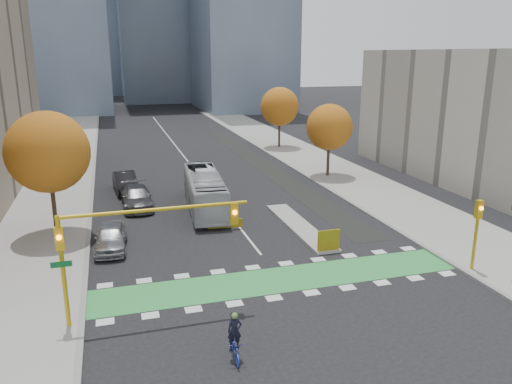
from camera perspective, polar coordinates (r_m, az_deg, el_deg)
ground at (r=25.78m, az=3.93°, el=-11.32°), size 300.00×300.00×0.00m
sidewalk_west at (r=43.42m, az=-22.89°, el=-1.15°), size 7.00×120.00×0.15m
sidewalk_east at (r=48.23m, az=10.77°, el=1.40°), size 7.00×120.00×0.15m
curb_west at (r=43.13m, az=-18.28°, el=-0.81°), size 0.30×120.00×0.16m
curb_east at (r=46.76m, az=6.95°, el=1.12°), size 0.30×120.00×0.16m
bike_crossing at (r=27.04m, az=2.81°, el=-9.94°), size 20.00×3.00×0.01m
centre_line at (r=63.13m, az=-8.78°, el=4.75°), size 0.15×70.00×0.01m
bike_lane_paint at (r=55.08m, az=0.44°, el=3.35°), size 2.50×50.00×0.01m
median_island at (r=34.82m, az=4.98°, el=-3.90°), size 1.60×10.00×0.16m
hazard_board at (r=30.43m, az=8.31°, el=-5.48°), size 1.40×0.12×1.30m
building_east at (r=51.72m, az=26.77°, el=7.65°), size 14.00×30.00×12.00m
tree_west at (r=34.26m, az=-22.68°, el=4.22°), size 5.20×5.20×8.22m
tree_east_near at (r=48.43m, az=8.39°, el=7.34°), size 4.40×4.40×7.08m
tree_east_far at (r=63.32m, az=2.71°, el=9.73°), size 4.80×4.80×7.65m
traffic_signal_west at (r=22.33m, az=-14.92°, el=-4.90°), size 8.53×0.56×5.20m
traffic_signal_east at (r=29.47m, az=23.96°, el=-3.42°), size 0.35×0.43×4.10m
cyclist at (r=20.44m, az=-2.44°, el=-16.90°), size 0.69×1.77×2.01m
bus at (r=38.45m, az=-5.88°, el=0.13°), size 3.34×10.72×2.94m
parked_car_a at (r=31.92m, az=-16.27°, el=-4.98°), size 2.15×4.72×1.57m
parked_car_b at (r=44.79m, az=-14.71°, el=1.08°), size 2.18×5.21×1.67m
parked_car_c at (r=39.98m, az=-13.46°, el=-0.60°), size 2.36×5.60×1.61m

